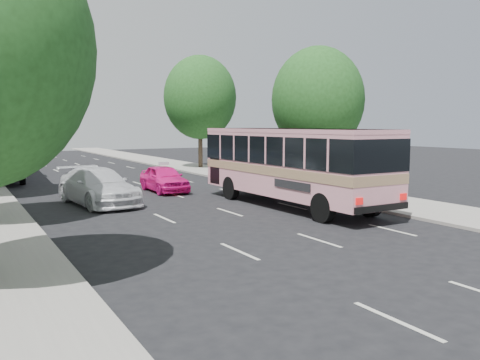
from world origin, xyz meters
TOP-DOWN VIEW (x-y plane):
  - ground at (0.00, 0.00)m, footprint 120.00×120.00m
  - sidewalk_right at (8.50, 20.00)m, footprint 4.00×90.00m
  - tree_right_near at (8.78, 7.94)m, footprint 5.10×5.10m
  - tree_right_far at (9.08, 23.94)m, footprint 6.00×6.00m
  - pink_bus at (4.10, 3.98)m, footprint 3.00×10.97m
  - pink_taxi at (1.00, 11.57)m, footprint 1.80×4.32m
  - white_pickup at (-3.26, 8.84)m, footprint 3.06×6.01m
  - taxi_roof_sign at (1.00, 11.57)m, footprint 0.55×0.19m

SIDE VIEW (x-z plane):
  - ground at x=0.00m, z-range 0.00..0.00m
  - sidewalk_right at x=8.50m, z-range 0.00..0.12m
  - pink_taxi at x=1.00m, z-range 0.00..1.46m
  - white_pickup at x=-3.26m, z-range 0.00..1.67m
  - taxi_roof_sign at x=1.00m, z-range 1.46..1.64m
  - pink_bus at x=4.10m, z-range 0.43..3.91m
  - tree_right_near at x=8.78m, z-range 1.23..9.18m
  - tree_right_far at x=9.08m, z-range 1.45..10.80m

